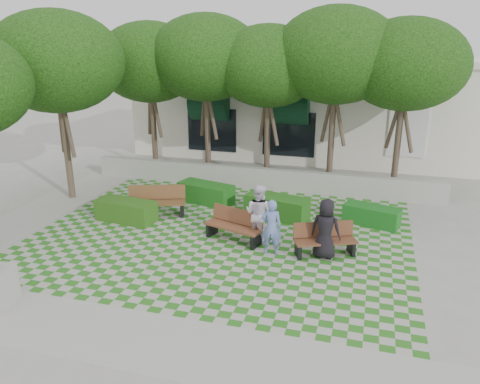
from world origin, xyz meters
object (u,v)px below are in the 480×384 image
(hedge_midleft, at_px, (206,193))
(person_white, at_px, (259,213))
(bench_east, at_px, (325,240))
(hedge_east, at_px, (372,215))
(bench_west, at_px, (157,202))
(hedge_midright, at_px, (277,207))
(person_dark, at_px, (326,229))
(hedge_west, at_px, (126,211))
(person_blue, at_px, (271,227))
(bench_mid, at_px, (235,226))

(hedge_midleft, distance_m, person_white, 4.15)
(bench_east, distance_m, hedge_east, 3.09)
(bench_west, xyz_separation_m, hedge_east, (7.51, 1.24, -0.19))
(hedge_midright, xyz_separation_m, person_dark, (2.00, -2.74, 0.51))
(hedge_east, relative_size, hedge_west, 0.88)
(hedge_midleft, relative_size, person_blue, 1.27)
(hedge_west, bearing_deg, bench_east, -6.25)
(bench_mid, distance_m, person_dark, 2.95)
(bench_east, relative_size, hedge_midleft, 0.88)
(bench_east, bearing_deg, bench_west, 142.63)
(bench_mid, height_order, person_dark, person_dark)
(bench_west, relative_size, person_white, 1.14)
(hedge_midleft, bearing_deg, bench_mid, -55.88)
(hedge_midright, relative_size, hedge_west, 1.05)
(bench_mid, xyz_separation_m, person_blue, (1.32, -0.64, 0.38))
(hedge_midleft, bearing_deg, hedge_west, -128.83)
(bench_mid, distance_m, hedge_midleft, 3.74)
(hedge_midleft, xyz_separation_m, person_white, (2.84, -2.97, 0.56))
(hedge_west, bearing_deg, bench_mid, -7.35)
(bench_east, distance_m, hedge_west, 7.06)
(bench_east, relative_size, person_dark, 1.07)
(hedge_midright, relative_size, person_dark, 1.24)
(hedge_east, bearing_deg, person_dark, -113.23)
(hedge_midright, xyz_separation_m, person_blue, (0.43, -2.95, 0.47))
(hedge_east, distance_m, hedge_midleft, 6.29)
(hedge_midright, bearing_deg, person_blue, -81.65)
(bench_mid, relative_size, hedge_midleft, 0.92)
(hedge_east, height_order, person_dark, person_dark)
(bench_mid, height_order, person_white, person_white)
(hedge_east, relative_size, person_blue, 1.10)
(hedge_east, height_order, hedge_midright, hedge_midright)
(bench_east, distance_m, person_blue, 1.64)
(bench_mid, bearing_deg, person_dark, 9.06)
(bench_west, bearing_deg, person_dark, -34.93)
(bench_mid, distance_m, hedge_east, 4.90)
(bench_mid, distance_m, hedge_west, 4.20)
(bench_mid, bearing_deg, hedge_midright, 86.54)
(hedge_east, relative_size, hedge_midright, 0.84)
(bench_west, relative_size, hedge_west, 1.01)
(bench_east, xyz_separation_m, person_blue, (-1.54, -0.41, 0.39))
(bench_west, bearing_deg, bench_east, -33.28)
(bench_mid, height_order, hedge_west, bench_mid)
(hedge_east, distance_m, person_dark, 3.31)
(bench_east, bearing_deg, hedge_midright, 104.51)
(hedge_west, height_order, person_white, person_white)
(bench_west, xyz_separation_m, person_dark, (6.22, -1.75, 0.38))
(bench_east, bearing_deg, hedge_midleft, 122.81)
(hedge_midright, distance_m, person_dark, 3.43)
(person_blue, bearing_deg, bench_west, -28.08)
(person_dark, bearing_deg, hedge_midright, -44.15)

